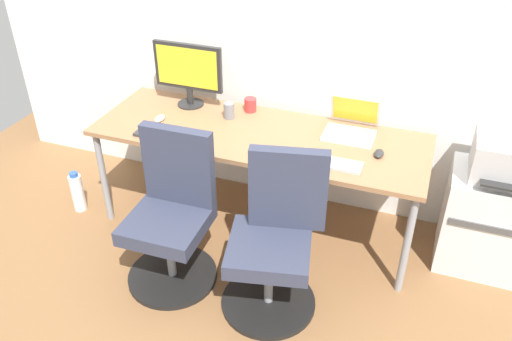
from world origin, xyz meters
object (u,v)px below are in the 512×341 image
Objects in this scene: office_chair_left at (172,217)px; side_cabinet at (489,221)px; printer at (508,159)px; desktop_monitor at (188,71)px; water_bottle_on_floor at (77,192)px; office_chair_right at (275,241)px; coffee_mug at (250,105)px; open_laptop at (352,125)px.

side_cabinet is (1.75, 0.74, -0.10)m from office_chair_left.
printer is 2.03m from desktop_monitor.
printer is 2.80m from water_bottle_on_floor.
printer is (1.12, 0.74, 0.34)m from office_chair_right.
side_cabinet is 2.06× the size of water_bottle_on_floor.
office_chair_right reaches higher than coffee_mug.
open_laptop is (-0.90, 0.09, 0.01)m from printer.
office_chair_left is at bearing -99.59° from coffee_mug.
office_chair_right is 1.34m from desktop_monitor.
desktop_monitor is (0.68, 0.51, 0.82)m from water_bottle_on_floor.
printer is 1.60m from coffee_mug.
office_chair_right reaches higher than water_bottle_on_floor.
office_chair_left reaches higher than side_cabinet.
desktop_monitor is 1.13m from open_laptop.
water_bottle_on_floor is at bearing -153.06° from coffee_mug.
office_chair_right is (0.63, -0.00, 0.00)m from office_chair_left.
printer is at bearing 8.58° from water_bottle_on_floor.
side_cabinet is at bearing -5.45° from coffee_mug.
coffee_mug is (0.42, 0.05, -0.20)m from desktop_monitor.
office_chair_left reaches higher than water_bottle_on_floor.
water_bottle_on_floor is (-1.58, 0.33, -0.28)m from office_chair_right.
side_cabinet is 2.73m from water_bottle_on_floor.
desktop_monitor is at bearing 179.32° from open_laptop.
office_chair_right is 1.47× the size of side_cabinet.
desktop_monitor is (-0.90, 0.84, 0.54)m from office_chair_right.
desktop_monitor is at bearing 137.00° from office_chair_right.
coffee_mug is (0.15, 0.89, 0.33)m from office_chair_left.
office_chair_left is at bearing -135.72° from open_laptop.
desktop_monitor is at bearing -173.08° from coffee_mug.
water_bottle_on_floor is 1.96m from open_laptop.
water_bottle_on_floor is (-2.70, -0.41, -0.17)m from side_cabinet.
office_chair_left is 1.00× the size of office_chair_right.
printer is 0.83× the size of desktop_monitor.
water_bottle_on_floor is 1.00× the size of open_laptop.
side_cabinet is 2.12m from desktop_monitor.
office_chair_left is 1.23m from open_laptop.
side_cabinet is 1.60× the size of printer.
office_chair_left is 3.03× the size of water_bottle_on_floor.
side_cabinet is at bearing -2.88° from desktop_monitor.
desktop_monitor reaches higher than open_laptop.
side_cabinet is at bearing 22.86° from office_chair_left.
side_cabinet is at bearing -5.58° from open_laptop.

